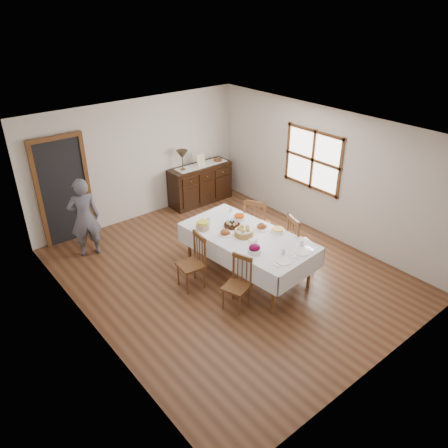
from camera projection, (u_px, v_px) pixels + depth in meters
ground at (227, 272)px, 7.92m from camera, size 6.00×6.00×0.00m
room_shell at (205, 184)px, 7.35m from camera, size 5.02×6.02×2.65m
dining_table at (247, 240)px, 7.52m from camera, size 1.41×2.46×0.81m
chair_left_near at (238, 283)px, 6.87m from camera, size 0.47×0.47×0.90m
chair_left_far at (193, 261)px, 7.34m from camera, size 0.45×0.45×0.97m
chair_right_near at (299, 243)px, 7.77m from camera, size 0.57×0.57×1.07m
chair_right_far at (256, 223)px, 8.41m from camera, size 0.61×0.61×1.08m
sideboard at (200, 184)px, 10.34m from camera, size 1.54×0.56×0.92m
person at (84, 215)px, 8.09m from camera, size 0.59×0.45×1.67m
bread_basket at (244, 232)px, 7.44m from camera, size 0.33×0.33×0.17m
egg_basket at (232, 225)px, 7.74m from camera, size 0.29×0.29×0.10m
ham_platter_a at (225, 233)px, 7.50m from camera, size 0.28×0.28×0.11m
ham_platter_b at (262, 227)px, 7.69m from camera, size 0.31×0.31×0.11m
beet_bowl at (254, 249)px, 6.95m from camera, size 0.22×0.22×0.15m
carrot_bowl at (239, 217)px, 7.97m from camera, size 0.20×0.20×0.09m
pineapple_bowl at (203, 225)px, 7.64m from camera, size 0.24×0.24×0.15m
casserole_dish at (278, 230)px, 7.56m from camera, size 0.24×0.24×0.07m
butter_dish at (253, 241)px, 7.24m from camera, size 0.15×0.10×0.07m
setting_left at (283, 258)px, 6.81m from camera, size 0.43×0.31×0.10m
setting_right at (302, 249)px, 7.04m from camera, size 0.43×0.31×0.10m
glass_far_a at (209, 220)px, 7.88m from camera, size 0.07×0.07×0.10m
glass_far_b at (231, 210)px, 8.25m from camera, size 0.06×0.06×0.09m
runner at (201, 165)px, 10.15m from camera, size 1.30×0.35×0.01m
table_lamp at (182, 155)px, 9.71m from camera, size 0.26×0.26×0.46m
picture_frame at (201, 160)px, 10.04m from camera, size 0.22×0.08×0.28m
deco_bowl at (218, 160)px, 10.38m from camera, size 0.20×0.20×0.06m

